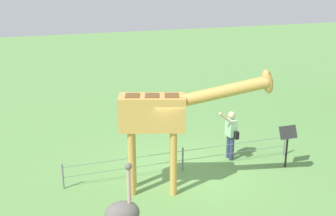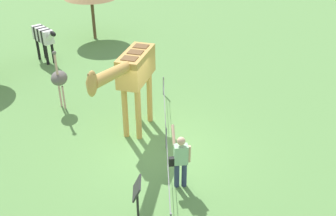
# 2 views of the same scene
# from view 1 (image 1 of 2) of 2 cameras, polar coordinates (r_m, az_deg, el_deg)

# --- Properties ---
(ground_plane) EXTENTS (60.00, 60.00, 0.00)m
(ground_plane) POSITION_cam_1_polar(r_m,az_deg,el_deg) (12.94, 2.31, -8.66)
(ground_plane) COLOR #60934C
(giraffe) EXTENTS (3.94, 1.68, 3.40)m
(giraffe) POSITION_cam_1_polar(r_m,az_deg,el_deg) (11.18, -0.27, -1.01)
(giraffe) COLOR gold
(giraffe) RESTS_ON ground_plane
(visitor) EXTENTS (0.66, 0.58, 1.67)m
(visitor) POSITION_cam_1_polar(r_m,az_deg,el_deg) (13.70, 8.28, -3.19)
(visitor) COLOR navy
(visitor) RESTS_ON ground_plane
(ostrich) EXTENTS (0.70, 0.56, 2.25)m
(ostrich) POSITION_cam_1_polar(r_m,az_deg,el_deg) (8.83, -6.00, -13.68)
(ostrich) COLOR #CC9E93
(ostrich) RESTS_ON ground_plane
(info_sign) EXTENTS (0.56, 0.21, 1.32)m
(info_sign) POSITION_cam_1_polar(r_m,az_deg,el_deg) (13.47, 15.48, -3.82)
(info_sign) COLOR black
(info_sign) RESTS_ON ground_plane
(wire_fence) EXTENTS (7.05, 0.05, 0.75)m
(wire_fence) POSITION_cam_1_polar(r_m,az_deg,el_deg) (12.97, 1.95, -6.62)
(wire_fence) COLOR slate
(wire_fence) RESTS_ON ground_plane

